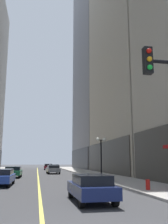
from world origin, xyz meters
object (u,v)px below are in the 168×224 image
at_px(car_grey, 53,169).
at_px(car_maroon, 48,167).
at_px(car_blue, 2,177).
at_px(car_navy, 91,187).
at_px(car_green, 13,172).
at_px(fire_hydrant_right, 148,186).
at_px(car_white, 54,168).
at_px(street_lamp_right_mid, 101,149).

bearing_deg(car_grey, car_maroon, 89.83).
height_order(car_blue, car_maroon, same).
distance_m(car_navy, car_green, 20.39).
distance_m(car_blue, car_grey, 19.52).
bearing_deg(car_navy, car_maroon, 90.04).
height_order(car_grey, fire_hydrant_right, car_grey).
relative_size(car_blue, car_white, 1.04).
distance_m(car_white, street_lamp_right_mid, 23.57).
relative_size(car_grey, street_lamp_right_mid, 1.06).
relative_size(car_blue, car_grey, 1.01).
bearing_deg(street_lamp_right_mid, car_maroon, 96.92).
xyz_separation_m(car_grey, street_lamp_right_mid, (4.05, -14.84, 2.54)).
xyz_separation_m(car_navy, car_green, (-5.44, 19.65, 0.00)).
height_order(car_navy, car_blue, same).
height_order(car_white, fire_hydrant_right, car_white).
height_order(car_blue, street_lamp_right_mid, street_lamp_right_mid).
bearing_deg(car_green, car_grey, 57.98).
bearing_deg(car_maroon, car_white, -86.63).
xyz_separation_m(car_blue, car_maroon, (5.40, 36.86, -0.00)).
xyz_separation_m(car_white, car_maroon, (-0.57, 9.75, -0.00)).
xyz_separation_m(car_blue, fire_hydrant_right, (9.90, -6.22, -0.32)).
height_order(car_maroon, fire_hydrant_right, car_maroon).
bearing_deg(fire_hydrant_right, street_lamp_right_mid, 92.82).
bearing_deg(car_green, street_lamp_right_mid, -33.72).
bearing_deg(car_blue, car_maroon, 81.66).
distance_m(car_navy, fire_hydrant_right, 5.51).
bearing_deg(car_white, car_navy, -90.85).
bearing_deg(car_maroon, car_grey, -90.17).
relative_size(car_green, car_grey, 0.90).
xyz_separation_m(car_maroon, street_lamp_right_mid, (4.00, -32.93, 2.54)).
distance_m(car_grey, car_white, 8.36).
bearing_deg(car_white, car_blue, -102.44).
distance_m(car_green, car_maroon, 27.20).
bearing_deg(car_white, car_green, -109.49).
bearing_deg(car_green, car_maroon, 78.53).
bearing_deg(car_green, car_blue, -89.97).
xyz_separation_m(car_green, street_lamp_right_mid, (9.40, -6.28, 2.54)).
relative_size(car_grey, car_white, 1.03).
height_order(car_blue, car_grey, same).
relative_size(car_maroon, street_lamp_right_mid, 0.98).
height_order(car_blue, car_white, same).
distance_m(car_green, fire_hydrant_right, 19.19).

